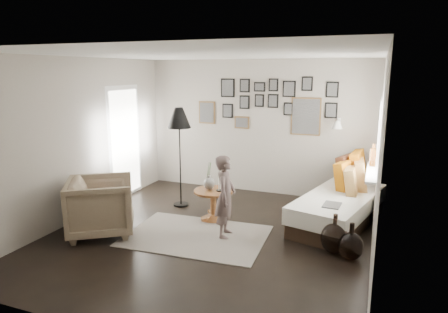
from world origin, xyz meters
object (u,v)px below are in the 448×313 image
at_px(armchair, 101,206).
at_px(child, 225,197).
at_px(daybed, 339,202).
at_px(floor_lamp, 179,122).
at_px(demijohn_small, 351,246).
at_px(demijohn_large, 334,238).
at_px(pedestal_table, 213,206).
at_px(vase, 209,181).
at_px(magazine_basket, 79,215).

xyz_separation_m(armchair, child, (1.75, 0.57, 0.18)).
height_order(daybed, floor_lamp, floor_lamp).
bearing_deg(demijohn_small, demijohn_large, 151.14).
height_order(pedestal_table, vase, vase).
relative_size(armchair, demijohn_small, 1.88).
height_order(pedestal_table, magazine_basket, pedestal_table).
bearing_deg(magazine_basket, floor_lamp, 56.22).
relative_size(floor_lamp, demijohn_large, 3.24).
relative_size(vase, daybed, 0.20).
relative_size(armchair, demijohn_large, 1.71).
distance_m(vase, floor_lamp, 1.22).
height_order(demijohn_large, child, child).
relative_size(vase, magazine_basket, 1.08).
distance_m(floor_lamp, demijohn_large, 3.23).
relative_size(pedestal_table, daybed, 0.28).
bearing_deg(demijohn_large, armchair, -170.21).
relative_size(floor_lamp, demijohn_small, 3.56).
bearing_deg(demijohn_large, floor_lamp, 160.53).
distance_m(daybed, armchair, 3.69).
xyz_separation_m(vase, magazine_basket, (-1.73, -1.08, -0.43)).
distance_m(pedestal_table, floor_lamp, 1.59).
bearing_deg(armchair, demijohn_small, -116.92).
xyz_separation_m(vase, floor_lamp, (-0.73, 0.41, 0.89)).
height_order(daybed, demijohn_small, daybed).
bearing_deg(floor_lamp, child, -38.56).
xyz_separation_m(daybed, floor_lamp, (-2.73, -0.20, 1.19)).
xyz_separation_m(pedestal_table, demijohn_small, (2.19, -0.68, -0.04)).
bearing_deg(vase, armchair, -137.43).
height_order(magazine_basket, demijohn_small, demijohn_small).
relative_size(magazine_basket, demijohn_small, 0.84).
xyz_separation_m(floor_lamp, demijohn_small, (3.00, -1.11, -1.33)).
xyz_separation_m(magazine_basket, child, (2.23, 0.50, 0.41)).
distance_m(demijohn_large, child, 1.60).
relative_size(armchair, magazine_basket, 2.23).
distance_m(daybed, floor_lamp, 2.99).
relative_size(magazine_basket, demijohn_large, 0.77).
distance_m(magazine_basket, child, 2.32).
bearing_deg(armchair, child, -106.19).
bearing_deg(vase, demijohn_small, -17.06).
height_order(armchair, magazine_basket, armchair).
distance_m(daybed, child, 1.93).
bearing_deg(daybed, pedestal_table, -147.68).
bearing_deg(vase, magazine_basket, -148.06).
height_order(armchair, child, child).
bearing_deg(armchair, demijohn_large, -114.41).
bearing_deg(demijohn_small, magazine_basket, -174.57).
bearing_deg(demijohn_large, magazine_basket, -172.46).
xyz_separation_m(pedestal_table, vase, (-0.08, 0.02, 0.40)).
xyz_separation_m(demijohn_large, child, (-1.55, -0.00, 0.40)).
distance_m(magazine_basket, demijohn_small, 4.02).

